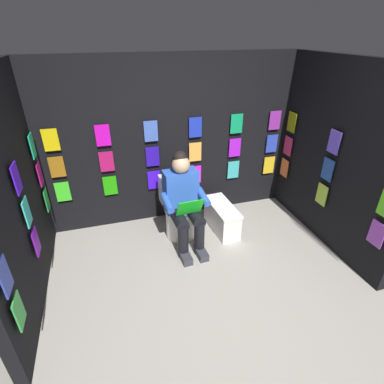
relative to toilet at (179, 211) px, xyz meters
The scene contains 7 objects.
ground_plane 1.63m from the toilet, 92.19° to the left, with size 30.00×30.00×0.00m, color #9E998E.
display_wall_back 0.91m from the toilet, 96.93° to the right, with size 3.39×0.14×2.17m.
display_wall_left 2.00m from the toilet, 161.99° to the left, with size 0.14×2.05×2.17m.
display_wall_right 1.89m from the toilet, 19.27° to the left, with size 0.14×2.05×2.17m.
toilet is the anchor object (origin of this frame).
person_reading 0.35m from the toilet, 92.75° to the left, with size 0.54×0.70×1.19m.
comic_longbox_near 0.59m from the toilet, behind, with size 0.30×0.68×0.37m.
Camera 1 is at (0.84, 1.60, 2.41)m, focal length 28.10 mm.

